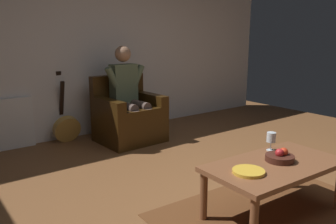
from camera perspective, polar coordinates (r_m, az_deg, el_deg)
ground_plane at (r=3.14m, az=14.21°, el=-15.03°), size 7.43×7.43×0.00m
wall_back at (r=5.17m, az=-11.83°, el=10.95°), size 6.59×0.06×2.61m
rug at (r=3.09m, az=16.68°, el=-15.63°), size 1.89×1.29×0.01m
armchair at (r=4.78m, az=-6.55°, el=-0.98°), size 0.83×0.75×0.89m
person_seated at (r=4.69m, az=-6.54°, el=3.38°), size 0.61×0.58×1.29m
coffee_table at (r=2.93m, az=17.15°, el=-9.08°), size 1.16×0.66×0.44m
guitar at (r=4.91m, az=-16.34°, el=-2.26°), size 0.36×0.33×0.96m
radiator at (r=4.83m, az=-24.15°, el=-1.75°), size 0.51×0.06×0.66m
wine_glass_near at (r=3.17m, az=16.59°, el=-4.17°), size 0.08×0.08×0.16m
fruit_bowl at (r=2.96m, az=17.94°, el=-7.03°), size 0.23×0.23×0.11m
decorative_dish at (r=2.66m, az=13.09°, el=-9.50°), size 0.24×0.24×0.02m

